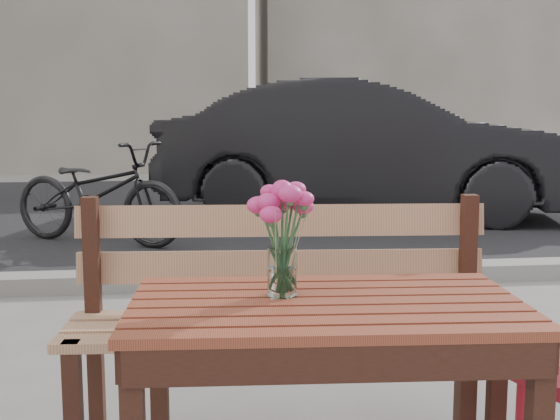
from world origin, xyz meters
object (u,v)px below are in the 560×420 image
(bicycle, at_px, (97,193))
(parked_car, at_px, (369,150))
(main_table, at_px, (326,339))
(main_vase, at_px, (282,224))

(bicycle, bearing_deg, parked_car, -35.44)
(main_table, distance_m, parked_car, 6.34)
(main_vase, distance_m, parked_car, 6.30)
(main_vase, xyz_separation_m, parked_car, (1.79, 6.04, -0.10))
(parked_car, height_order, bicycle, parked_car)
(parked_car, xyz_separation_m, bicycle, (-2.93, -1.37, -0.31))
(main_table, relative_size, parked_car, 0.24)
(bicycle, bearing_deg, main_vase, -136.78)
(main_vase, relative_size, parked_car, 0.07)
(main_table, bearing_deg, parked_car, 78.44)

